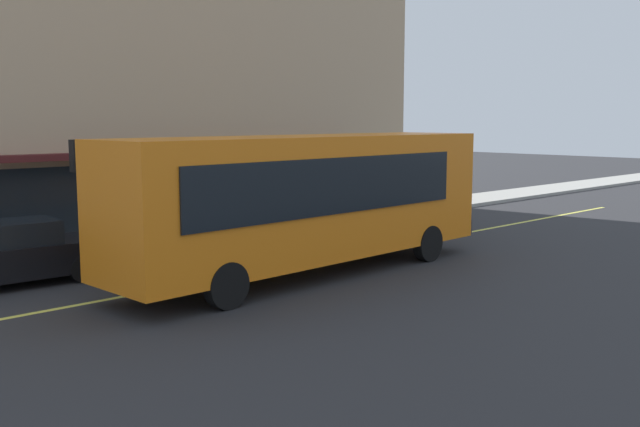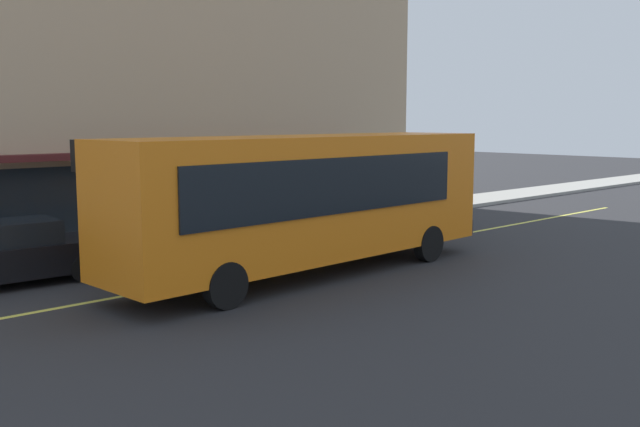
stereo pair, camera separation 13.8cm
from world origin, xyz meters
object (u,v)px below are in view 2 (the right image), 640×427
traffic_light (79,169)px  car_navy (409,204)px  bus (310,197)px  car_yellow (283,221)px  car_black (9,254)px  pedestrian_by_curb (268,200)px  pedestrian_at_corner (372,184)px

traffic_light → car_navy: size_ratio=0.74×
bus → car_yellow: bus is taller
car_black → pedestrian_by_curb: size_ratio=2.73×
traffic_light → car_black: (-2.64, -1.79, -1.79)m
car_yellow → car_black: bearing=178.5°
car_black → pedestrian_at_corner: 15.99m
bus → traffic_light: 6.76m
bus → pedestrian_by_curb: (3.69, 6.25, -0.88)m
bus → car_black: size_ratio=2.55×
bus → pedestrian_at_corner: (9.75, 6.90, -0.75)m
traffic_light → car_yellow: (5.68, -2.01, -1.79)m
car_navy → pedestrian_by_curb: (-4.92, 2.26, 0.37)m
bus → car_black: bus is taller
car_yellow → car_navy: bearing=1.4°
car_navy → traffic_light: bearing=171.1°
car_navy → pedestrian_at_corner: 3.17m
pedestrian_by_curb → car_yellow: bearing=-119.2°
car_navy → car_yellow: size_ratio=1.00×
bus → car_navy: (8.62, 3.99, -1.24)m
car_navy → pedestrian_at_corner: bearing=68.7°
car_yellow → pedestrian_at_corner: bearing=22.5°
car_black → pedestrian_by_curb: (9.67, 2.19, 0.37)m
car_black → pedestrian_at_corner: bearing=10.3°
bus → car_navy: size_ratio=2.58×
car_black → car_navy: bearing=-0.3°
pedestrian_at_corner → car_black: bearing=-169.7°
pedestrian_by_curb → pedestrian_at_corner: 6.10m
traffic_light → pedestrian_by_curb: size_ratio=1.99×
traffic_light → car_yellow: bearing=-19.5°
bus → car_black: 7.33m
car_navy → car_yellow: (-6.27, -0.15, 0.00)m
pedestrian_at_corner → traffic_light: bearing=-175.4°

